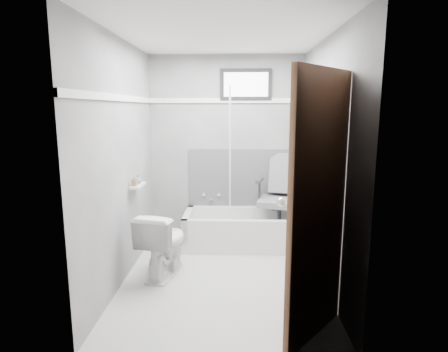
{
  "coord_description": "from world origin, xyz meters",
  "views": [
    {
      "loc": [
        0.13,
        -3.63,
        1.72
      ],
      "look_at": [
        0.0,
        0.35,
        1.0
      ],
      "focal_mm": 30.0,
      "sensor_mm": 36.0,
      "label": 1
    }
  ],
  "objects_px": {
    "soap_bottle_a": "(135,181)",
    "soap_bottle_b": "(138,179)",
    "bathtub": "(244,229)",
    "office_chair": "(280,196)",
    "door": "(367,222)",
    "toilet": "(164,243)"
  },
  "relations": [
    {
      "from": "bathtub",
      "to": "toilet",
      "type": "relative_size",
      "value": 2.17
    },
    {
      "from": "bathtub",
      "to": "office_chair",
      "type": "bearing_deg",
      "value": 6.31
    },
    {
      "from": "door",
      "to": "soap_bottle_a",
      "type": "xyz_separation_m",
      "value": [
        -1.92,
        1.49,
        -0.03
      ]
    },
    {
      "from": "toilet",
      "to": "soap_bottle_a",
      "type": "distance_m",
      "value": 0.72
    },
    {
      "from": "bathtub",
      "to": "office_chair",
      "type": "xyz_separation_m",
      "value": [
        0.45,
        0.05,
        0.43
      ]
    },
    {
      "from": "office_chair",
      "to": "door",
      "type": "xyz_separation_m",
      "value": [
        0.3,
        -2.26,
        0.36
      ]
    },
    {
      "from": "soap_bottle_a",
      "to": "soap_bottle_b",
      "type": "relative_size",
      "value": 1.17
    },
    {
      "from": "toilet",
      "to": "soap_bottle_b",
      "type": "height_order",
      "value": "soap_bottle_b"
    },
    {
      "from": "soap_bottle_a",
      "to": "door",
      "type": "bearing_deg",
      "value": -37.81
    },
    {
      "from": "soap_bottle_a",
      "to": "toilet",
      "type": "bearing_deg",
      "value": -26.86
    },
    {
      "from": "office_chair",
      "to": "soap_bottle_a",
      "type": "xyz_separation_m",
      "value": [
        -1.62,
        -0.77,
        0.33
      ]
    },
    {
      "from": "office_chair",
      "to": "soap_bottle_b",
      "type": "height_order",
      "value": "office_chair"
    },
    {
      "from": "soap_bottle_a",
      "to": "office_chair",
      "type": "bearing_deg",
      "value": 25.4
    },
    {
      "from": "office_chair",
      "to": "soap_bottle_b",
      "type": "bearing_deg",
      "value": -144.43
    },
    {
      "from": "soap_bottle_b",
      "to": "door",
      "type": "bearing_deg",
      "value": -40.32
    },
    {
      "from": "bathtub",
      "to": "soap_bottle_a",
      "type": "xyz_separation_m",
      "value": [
        -1.17,
        -0.72,
        0.76
      ]
    },
    {
      "from": "office_chair",
      "to": "toilet",
      "type": "height_order",
      "value": "office_chair"
    },
    {
      "from": "bathtub",
      "to": "soap_bottle_b",
      "type": "height_order",
      "value": "soap_bottle_b"
    },
    {
      "from": "soap_bottle_a",
      "to": "soap_bottle_b",
      "type": "height_order",
      "value": "soap_bottle_a"
    },
    {
      "from": "bathtub",
      "to": "soap_bottle_b",
      "type": "relative_size",
      "value": 15.04
    },
    {
      "from": "toilet",
      "to": "door",
      "type": "height_order",
      "value": "door"
    },
    {
      "from": "toilet",
      "to": "bathtub",
      "type": "bearing_deg",
      "value": -121.85
    }
  ]
}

